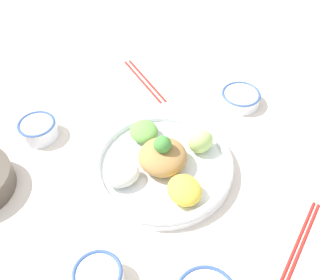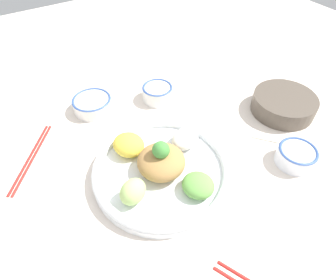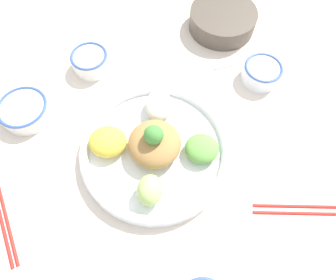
{
  "view_description": "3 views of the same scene",
  "coord_description": "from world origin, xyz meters",
  "px_view_note": "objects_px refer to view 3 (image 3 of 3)",
  "views": [
    {
      "loc": [
        -0.02,
        -0.58,
        0.73
      ],
      "look_at": [
        0.04,
        0.0,
        0.09
      ],
      "focal_mm": 42.0,
      "sensor_mm": 36.0,
      "label": 1
    },
    {
      "loc": [
        0.24,
        0.35,
        0.55
      ],
      "look_at": [
        0.0,
        -0.02,
        0.1
      ],
      "focal_mm": 30.0,
      "sensor_mm": 36.0,
      "label": 2
    },
    {
      "loc": [
        0.24,
        0.13,
        0.58
      ],
      "look_at": [
        0.01,
        0.01,
        0.04
      ],
      "focal_mm": 30.0,
      "sensor_mm": 36.0,
      "label": 3
    }
  ],
  "objects_px": {
    "salad_platter": "(154,148)",
    "serving_spoon_extra": "(210,68)",
    "rice_bowl_blue": "(262,72)",
    "sauce_bowl_dark": "(25,110)",
    "chopsticks_pair_far": "(307,211)",
    "rice_bowl_plain": "(90,61)",
    "side_serving_bowl": "(223,19)",
    "chopsticks_pair_near": "(1,211)"
  },
  "relations": [
    {
      "from": "salad_platter",
      "to": "rice_bowl_blue",
      "type": "relative_size",
      "value": 3.47
    },
    {
      "from": "rice_bowl_plain",
      "to": "serving_spoon_extra",
      "type": "relative_size",
      "value": 0.83
    },
    {
      "from": "rice_bowl_blue",
      "to": "side_serving_bowl",
      "type": "relative_size",
      "value": 0.52
    },
    {
      "from": "sauce_bowl_dark",
      "to": "chopsticks_pair_far",
      "type": "distance_m",
      "value": 0.66
    },
    {
      "from": "chopsticks_pair_far",
      "to": "rice_bowl_blue",
      "type": "bearing_deg",
      "value": -80.26
    },
    {
      "from": "rice_bowl_blue",
      "to": "sauce_bowl_dark",
      "type": "relative_size",
      "value": 0.82
    },
    {
      "from": "salad_platter",
      "to": "rice_bowl_plain",
      "type": "xyz_separation_m",
      "value": [
        -0.14,
        -0.26,
        0.0
      ]
    },
    {
      "from": "sauce_bowl_dark",
      "to": "chopsticks_pair_near",
      "type": "height_order",
      "value": "sauce_bowl_dark"
    },
    {
      "from": "sauce_bowl_dark",
      "to": "serving_spoon_extra",
      "type": "bearing_deg",
      "value": 133.59
    },
    {
      "from": "salad_platter",
      "to": "chopsticks_pair_near",
      "type": "height_order",
      "value": "salad_platter"
    },
    {
      "from": "salad_platter",
      "to": "sauce_bowl_dark",
      "type": "relative_size",
      "value": 2.86
    },
    {
      "from": "salad_platter",
      "to": "side_serving_bowl",
      "type": "relative_size",
      "value": 1.79
    },
    {
      "from": "chopsticks_pair_near",
      "to": "side_serving_bowl",
      "type": "bearing_deg",
      "value": 109.95
    },
    {
      "from": "chopsticks_pair_far",
      "to": "serving_spoon_extra",
      "type": "relative_size",
      "value": 1.86
    },
    {
      "from": "salad_platter",
      "to": "side_serving_bowl",
      "type": "xyz_separation_m",
      "value": [
        -0.43,
        -0.01,
        0.0
      ]
    },
    {
      "from": "side_serving_bowl",
      "to": "chopsticks_pair_far",
      "type": "height_order",
      "value": "side_serving_bowl"
    },
    {
      "from": "chopsticks_pair_far",
      "to": "serving_spoon_extra",
      "type": "height_order",
      "value": "chopsticks_pair_far"
    },
    {
      "from": "salad_platter",
      "to": "chopsticks_pair_near",
      "type": "distance_m",
      "value": 0.34
    },
    {
      "from": "side_serving_bowl",
      "to": "salad_platter",
      "type": "bearing_deg",
      "value": 1.05
    },
    {
      "from": "chopsticks_pair_near",
      "to": "chopsticks_pair_far",
      "type": "xyz_separation_m",
      "value": [
        -0.27,
        0.56,
        0.0
      ]
    },
    {
      "from": "sauce_bowl_dark",
      "to": "side_serving_bowl",
      "type": "bearing_deg",
      "value": 146.95
    },
    {
      "from": "chopsticks_pair_far",
      "to": "chopsticks_pair_near",
      "type": "bearing_deg",
      "value": 1.26
    },
    {
      "from": "sauce_bowl_dark",
      "to": "rice_bowl_blue",
      "type": "bearing_deg",
      "value": 126.89
    },
    {
      "from": "salad_platter",
      "to": "serving_spoon_extra",
      "type": "distance_m",
      "value": 0.28
    },
    {
      "from": "salad_platter",
      "to": "serving_spoon_extra",
      "type": "relative_size",
      "value": 2.92
    },
    {
      "from": "chopsticks_pair_near",
      "to": "chopsticks_pair_far",
      "type": "distance_m",
      "value": 0.62
    },
    {
      "from": "salad_platter",
      "to": "serving_spoon_extra",
      "type": "height_order",
      "value": "salad_platter"
    },
    {
      "from": "rice_bowl_plain",
      "to": "salad_platter",
      "type": "bearing_deg",
      "value": 60.73
    },
    {
      "from": "salad_platter",
      "to": "sauce_bowl_dark",
      "type": "xyz_separation_m",
      "value": [
        0.05,
        -0.32,
        -0.0
      ]
    },
    {
      "from": "sauce_bowl_dark",
      "to": "salad_platter",
      "type": "bearing_deg",
      "value": 98.28
    },
    {
      "from": "sauce_bowl_dark",
      "to": "chopsticks_pair_far",
      "type": "bearing_deg",
      "value": 95.73
    },
    {
      "from": "salad_platter",
      "to": "rice_bowl_plain",
      "type": "distance_m",
      "value": 0.29
    },
    {
      "from": "side_serving_bowl",
      "to": "serving_spoon_extra",
      "type": "xyz_separation_m",
      "value": [
        0.15,
        0.03,
        -0.03
      ]
    },
    {
      "from": "salad_platter",
      "to": "chopsticks_pair_far",
      "type": "xyz_separation_m",
      "value": [
        -0.02,
        0.34,
        -0.02
      ]
    },
    {
      "from": "rice_bowl_blue",
      "to": "chopsticks_pair_far",
      "type": "xyz_separation_m",
      "value": [
        0.28,
        0.19,
        -0.02
      ]
    },
    {
      "from": "rice_bowl_plain",
      "to": "side_serving_bowl",
      "type": "bearing_deg",
      "value": 138.73
    },
    {
      "from": "sauce_bowl_dark",
      "to": "rice_bowl_plain",
      "type": "distance_m",
      "value": 0.2
    },
    {
      "from": "serving_spoon_extra",
      "to": "sauce_bowl_dark",
      "type": "bearing_deg",
      "value": -176.41
    },
    {
      "from": "salad_platter",
      "to": "chopsticks_pair_near",
      "type": "xyz_separation_m",
      "value": [
        0.25,
        -0.22,
        -0.02
      ]
    },
    {
      "from": "sauce_bowl_dark",
      "to": "serving_spoon_extra",
      "type": "height_order",
      "value": "sauce_bowl_dark"
    },
    {
      "from": "salad_platter",
      "to": "sauce_bowl_dark",
      "type": "bearing_deg",
      "value": -81.72
    },
    {
      "from": "sauce_bowl_dark",
      "to": "side_serving_bowl",
      "type": "distance_m",
      "value": 0.56
    }
  ]
}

